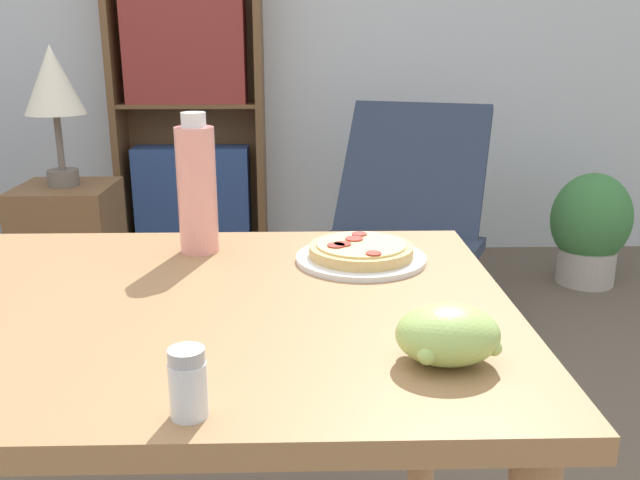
{
  "coord_description": "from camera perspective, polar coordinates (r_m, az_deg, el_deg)",
  "views": [
    {
      "loc": [
        0.35,
        -1.09,
        1.15
      ],
      "look_at": [
        0.38,
        0.03,
        0.81
      ],
      "focal_mm": 38.0,
      "sensor_mm": 36.0,
      "label": 1
    }
  ],
  "objects": [
    {
      "name": "potted_plant_floor",
      "position": [
        3.5,
        21.8,
        0.97
      ],
      "size": [
        0.38,
        0.32,
        0.54
      ],
      "color": "#BCB2A3",
      "rests_on": "ground_plane"
    },
    {
      "name": "dining_table",
      "position": [
        1.15,
        -15.02,
        -10.06
      ],
      "size": [
        1.18,
        0.79,
        0.75
      ],
      "color": "#A37549",
      "rests_on": "ground_plane"
    },
    {
      "name": "pizza_on_plate",
      "position": [
        1.25,
        3.46,
        -1.12
      ],
      "size": [
        0.24,
        0.24,
        0.04
      ],
      "color": "white",
      "rests_on": "dining_table"
    },
    {
      "name": "lounge_chair_far",
      "position": [
        2.89,
        7.1,
        -0.91
      ],
      "size": [
        0.81,
        0.92,
        0.88
      ],
      "rotation": [
        0.0,
        0.0,
        -0.34
      ],
      "color": "slate",
      "rests_on": "ground_plane"
    },
    {
      "name": "bookshelf",
      "position": [
        3.63,
        -10.93,
        10.0
      ],
      "size": [
        0.77,
        0.25,
        1.65
      ],
      "color": "brown",
      "rests_on": "ground_plane"
    },
    {
      "name": "wall_back",
      "position": [
        3.74,
        -7.35,
        18.74
      ],
      "size": [
        8.0,
        0.05,
        2.6
      ],
      "color": "silver",
      "rests_on": "ground_plane"
    },
    {
      "name": "salt_shaker",
      "position": [
        0.76,
        -11.05,
        -11.76
      ],
      "size": [
        0.04,
        0.04,
        0.08
      ],
      "color": "white",
      "rests_on": "dining_table"
    },
    {
      "name": "grape_bunch",
      "position": [
        0.87,
        10.56,
        -7.88
      ],
      "size": [
        0.13,
        0.1,
        0.08
      ],
      "color": "#A8CC66",
      "rests_on": "dining_table"
    },
    {
      "name": "drink_bottle",
      "position": [
        1.3,
        -10.32,
        4.35
      ],
      "size": [
        0.07,
        0.07,
        0.27
      ],
      "color": "pink",
      "rests_on": "dining_table"
    },
    {
      "name": "table_lamp",
      "position": [
        2.59,
        -21.54,
        11.9
      ],
      "size": [
        0.21,
        0.21,
        0.49
      ],
      "color": "#665B51",
      "rests_on": "side_table"
    },
    {
      "name": "side_table",
      "position": [
        2.71,
        -20.06,
        -2.29
      ],
      "size": [
        0.34,
        0.34,
        0.64
      ],
      "color": "brown",
      "rests_on": "ground_plane"
    }
  ]
}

